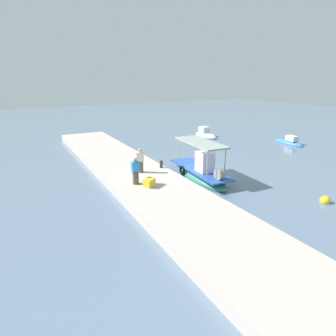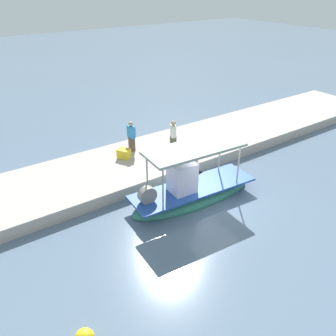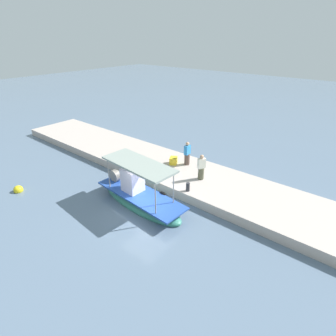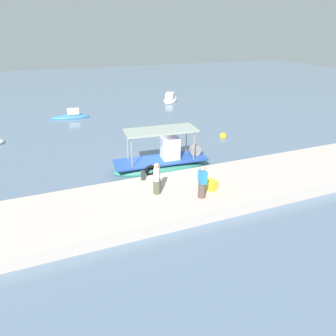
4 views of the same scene
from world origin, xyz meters
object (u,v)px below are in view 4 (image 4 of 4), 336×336
object	(u,v)px
mooring_bollard	(143,175)
marker_buoy	(223,136)
main_fishing_boat	(162,162)
fisherman_near_bollard	(202,183)
moored_boat_near	(170,99)
moored_boat_mid	(70,116)
cargo_crate	(211,185)
fisherman_by_crate	(157,180)

from	to	relation	value
mooring_bollard	marker_buoy	world-z (taller)	mooring_bollard
main_fishing_boat	mooring_bollard	size ratio (longest dim) A/B	11.82
fisherman_near_bollard	mooring_bollard	world-z (taller)	fisherman_near_bollard
marker_buoy	moored_boat_near	world-z (taller)	moored_boat_near
moored_boat_near	moored_boat_mid	world-z (taller)	moored_boat_near
marker_buoy	main_fishing_boat	bearing A→B (deg)	-150.26
fisherman_near_bollard	moored_boat_near	size ratio (longest dim) A/B	0.34
cargo_crate	marker_buoy	distance (m)	10.65
cargo_crate	fisherman_near_bollard	bearing A→B (deg)	-145.67
moored_boat_mid	fisherman_near_bollard	bearing A→B (deg)	-77.15
cargo_crate	mooring_bollard	bearing A→B (deg)	141.19
moored_boat_near	marker_buoy	bearing A→B (deg)	-94.88
marker_buoy	moored_boat_near	xyz separation A→B (m)	(1.31, 15.31, 0.07)
fisherman_by_crate	cargo_crate	xyz separation A→B (m)	(2.83, -0.66, -0.53)
fisherman_near_bollard	cargo_crate	world-z (taller)	fisherman_near_bollard
fisherman_by_crate	moored_boat_near	xyz separation A→B (m)	(10.22, 23.36, -1.21)
fisherman_near_bollard	marker_buoy	distance (m)	11.63
main_fishing_boat	fisherman_by_crate	bearing A→B (deg)	-114.28
main_fishing_boat	marker_buoy	size ratio (longest dim) A/B	11.05
mooring_bollard	cargo_crate	size ratio (longest dim) A/B	0.86
main_fishing_boat	fisherman_near_bollard	world-z (taller)	main_fishing_boat
fisherman_near_bollard	cargo_crate	size ratio (longest dim) A/B	2.75
fisherman_near_bollard	fisherman_by_crate	world-z (taller)	fisherman_near_bollard
moored_boat_mid	moored_boat_near	bearing A→B (deg)	17.23
main_fishing_boat	fisherman_near_bollard	distance (m)	5.29
cargo_crate	moored_boat_mid	xyz separation A→B (m)	(-5.52, 20.02, -0.70)
moored_boat_near	fisherman_near_bollard	bearing A→B (deg)	-108.47
mooring_bollard	marker_buoy	size ratio (longest dim) A/B	0.94
main_fishing_boat	fisherman_near_bollard	xyz separation A→B (m)	(0.21, -5.21, 0.91)
fisherman_by_crate	marker_buoy	bearing A→B (deg)	42.09
fisherman_near_bollard	marker_buoy	world-z (taller)	fisherman_near_bollard
moored_boat_mid	main_fishing_boat	bearing A→B (deg)	-73.72
fisherman_near_bollard	moored_boat_near	distance (m)	25.95
fisherman_by_crate	cargo_crate	world-z (taller)	fisherman_by_crate
mooring_bollard	cargo_crate	bearing A→B (deg)	-38.81
fisherman_near_bollard	mooring_bollard	bearing A→B (deg)	126.39
mooring_bollard	moored_boat_mid	bearing A→B (deg)	98.02
mooring_bollard	moored_boat_mid	size ratio (longest dim) A/B	0.13
main_fishing_boat	fisherman_by_crate	world-z (taller)	main_fishing_boat
cargo_crate	moored_boat_mid	distance (m)	20.78
main_fishing_boat	marker_buoy	distance (m)	8.20
mooring_bollard	moored_boat_mid	world-z (taller)	mooring_bollard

